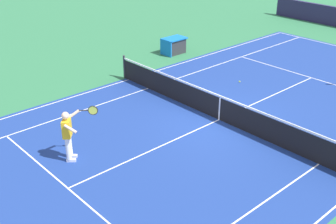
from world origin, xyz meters
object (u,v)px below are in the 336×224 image
tennis_net (220,108)px  tennis_ball (240,82)px  equipment_cart_tarped (174,46)px  tennis_player_near (69,133)px

tennis_net → tennis_ball: (-3.51, -1.89, -0.46)m
tennis_ball → equipment_cart_tarped: size_ratio=0.05×
tennis_ball → equipment_cart_tarped: bearing=-97.2°
tennis_net → tennis_player_near: tennis_player_near is taller
tennis_ball → tennis_player_near: bearing=3.8°
tennis_player_near → equipment_cart_tarped: 11.20m
tennis_net → tennis_player_near: bearing=-13.1°
tennis_net → tennis_player_near: size_ratio=6.89×
tennis_player_near → equipment_cart_tarped: size_ratio=1.36×
tennis_net → tennis_ball: tennis_net is taller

